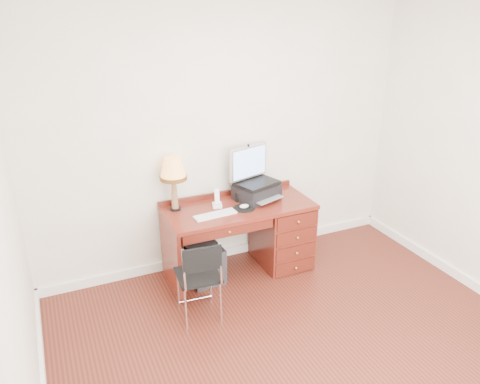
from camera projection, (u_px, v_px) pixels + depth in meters
name	position (u px, v px, depth m)	size (l,w,h in m)	color
ground	(309.00, 354.00, 3.80)	(4.00, 4.00, 0.00)	#3E150E
room_shell	(273.00, 306.00, 4.32)	(4.00, 4.00, 4.00)	white
desk	(267.00, 230.00, 4.95)	(1.50, 0.67, 0.75)	maroon
monitor	(249.00, 165.00, 4.82)	(0.46, 0.22, 0.54)	silver
keyboard	(215.00, 215.00, 4.49)	(0.42, 0.12, 0.02)	white
mouse_pad	(244.00, 207.00, 4.63)	(0.22, 0.22, 0.04)	black
printer	(257.00, 190.00, 4.84)	(0.51, 0.45, 0.19)	black
leg_lamp	(173.00, 172.00, 4.46)	(0.26, 0.26, 0.54)	black
phone	(217.00, 202.00, 4.65)	(0.11, 0.11, 0.19)	white
pen_cup	(238.00, 197.00, 4.79)	(0.07, 0.07, 0.09)	black
chair	(200.00, 273.00, 4.06)	(0.40, 0.40, 0.78)	black
equipment_box	(206.00, 264.00, 4.73)	(0.33, 0.33, 0.38)	black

